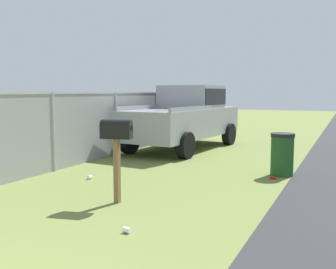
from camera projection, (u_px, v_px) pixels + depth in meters
name	position (u px, v px, depth m)	size (l,w,h in m)	color
mailbox	(116.00, 136.00, 6.52)	(0.31, 0.55, 1.42)	brown
pickup_truck	(186.00, 115.00, 12.96)	(5.27, 2.51, 2.09)	#93999E
trash_bin	(282.00, 154.00, 8.75)	(0.53, 0.53, 0.96)	#1E4C1E
fence_section	(116.00, 121.00, 11.62)	(16.31, 0.07, 1.87)	#9EA3A8
litter_cup_midfield_b	(90.00, 177.00, 8.43)	(0.08, 0.08, 0.10)	white
litter_can_near_hydrant	(273.00, 178.00, 8.41)	(0.07, 0.07, 0.12)	red
litter_cup_far_scatter	(127.00, 230.00, 5.21)	(0.08, 0.08, 0.10)	white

